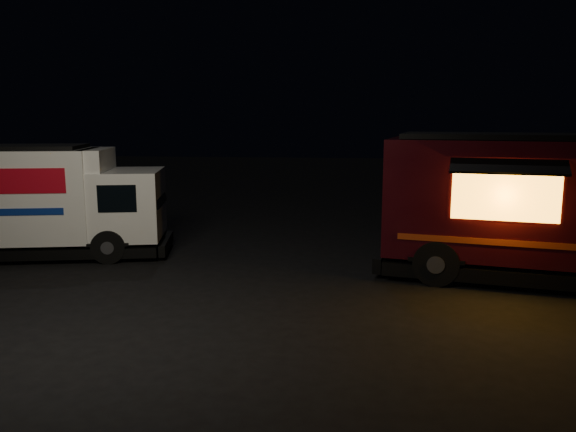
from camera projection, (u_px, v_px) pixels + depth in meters
The scene contains 3 objects.
ground at pixel (172, 286), 12.49m from camera, with size 80.00×80.00×0.00m, color black.
white_truck at pixel (43, 201), 14.98m from camera, with size 6.58×2.25×2.99m, color white, non-canonical shape.
red_truck at pixel (540, 208), 12.71m from camera, with size 7.19×2.64×3.34m, color #33090E, non-canonical shape.
Camera 1 is at (3.85, -11.68, 3.72)m, focal length 35.00 mm.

